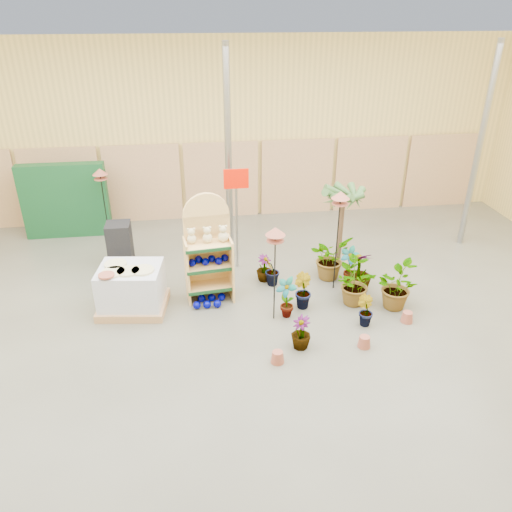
{
  "coord_description": "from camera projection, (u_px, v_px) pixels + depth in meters",
  "views": [
    {
      "loc": [
        -0.79,
        -6.53,
        5.13
      ],
      "look_at": [
        0.3,
        1.5,
        1.0
      ],
      "focal_mm": 35.0,
      "sensor_mm": 36.0,
      "label": 1
    }
  ],
  "objects": [
    {
      "name": "pallet_stack",
      "position": [
        132.0,
        289.0,
        9.17
      ],
      "size": [
        1.33,
        1.16,
        0.9
      ],
      "rotation": [
        0.0,
        0.0,
        -0.13
      ],
      "color": "#AC7F54",
      "rests_on": "ground"
    },
    {
      "name": "gazing_balls_floor",
      "position": [
        209.0,
        301.0,
        9.45
      ],
      "size": [
        0.63,
        0.39,
        0.15
      ],
      "color": "#00027A",
      "rests_on": "ground"
    },
    {
      "name": "potted_plant_3",
      "position": [
        360.0,
        272.0,
        9.73
      ],
      "size": [
        0.55,
        0.55,
        0.86
      ],
      "primitive_type": "imported",
      "rotation": [
        0.0,
        0.0,
        3.3
      ],
      "color": "#385E2A",
      "rests_on": "ground"
    },
    {
      "name": "potted_plant_0",
      "position": [
        286.0,
        298.0,
        8.96
      ],
      "size": [
        0.48,
        0.5,
        0.78
      ],
      "primitive_type": "imported",
      "rotation": [
        0.0,
        0.0,
        5.4
      ],
      "color": "#385E2A",
      "rests_on": "ground"
    },
    {
      "name": "teddy_bears",
      "position": [
        209.0,
        236.0,
        9.14
      ],
      "size": [
        0.76,
        0.19,
        0.32
      ],
      "color": "beige",
      "rests_on": "display_shelf"
    },
    {
      "name": "potted_plant_4",
      "position": [
        349.0,
        265.0,
        10.09
      ],
      "size": [
        0.49,
        0.47,
        0.78
      ],
      "primitive_type": "imported",
      "rotation": [
        0.0,
        0.0,
        5.65
      ],
      "color": "#385E2A",
      "rests_on": "ground"
    },
    {
      "name": "display_shelf",
      "position": [
        208.0,
        251.0,
        9.39
      ],
      "size": [
        0.92,
        0.64,
        2.07
      ],
      "rotation": [
        0.0,
        0.0,
        0.11
      ],
      "color": "tan",
      "rests_on": "ground"
    },
    {
      "name": "bird_table_back",
      "position": [
        100.0,
        174.0,
        11.18
      ],
      "size": [
        0.34,
        0.34,
        1.82
      ],
      "color": "black",
      "rests_on": "ground"
    },
    {
      "name": "potted_plant_1",
      "position": [
        302.0,
        291.0,
        9.28
      ],
      "size": [
        0.42,
        0.46,
        0.68
      ],
      "primitive_type": "imported",
      "rotation": [
        0.0,
        0.0,
        1.95
      ],
      "color": "#385E2A",
      "rests_on": "ground"
    },
    {
      "name": "potted_plant_10",
      "position": [
        395.0,
        286.0,
        9.24
      ],
      "size": [
        0.82,
        0.9,
        0.89
      ],
      "primitive_type": "imported",
      "rotation": [
        0.0,
        0.0,
        1.4
      ],
      "color": "#385E2A",
      "rests_on": "ground"
    },
    {
      "name": "potted_plant_2",
      "position": [
        353.0,
        283.0,
        9.34
      ],
      "size": [
        0.97,
        1.0,
        0.85
      ],
      "primitive_type": "imported",
      "rotation": [
        0.0,
        0.0,
        2.12
      ],
      "color": "#385E2A",
      "rests_on": "ground"
    },
    {
      "name": "trellis_stock",
      "position": [
        65.0,
        201.0,
        11.91
      ],
      "size": [
        2.0,
        0.3,
        1.8
      ],
      "primitive_type": "cube",
      "color": "#10431E",
      "rests_on": "ground"
    },
    {
      "name": "potted_plant_5",
      "position": [
        272.0,
        271.0,
        9.98
      ],
      "size": [
        0.43,
        0.46,
        0.66
      ],
      "primitive_type": "imported",
      "rotation": [
        0.0,
        0.0,
        4.19
      ],
      "color": "#385E2A",
      "rests_on": "ground"
    },
    {
      "name": "gazing_balls_shelf",
      "position": [
        209.0,
        260.0,
        9.34
      ],
      "size": [
        0.76,
        0.26,
        0.14
      ],
      "color": "#00027A",
      "rests_on": "display_shelf"
    },
    {
      "name": "potted_plant_7",
      "position": [
        301.0,
        332.0,
        8.18
      ],
      "size": [
        0.44,
        0.44,
        0.59
      ],
      "primitive_type": "imported",
      "rotation": [
        0.0,
        0.0,
        5.13
      ],
      "color": "#385E2A",
      "rests_on": "ground"
    },
    {
      "name": "bird_table_front",
      "position": [
        275.0,
        235.0,
        8.31
      ],
      "size": [
        0.34,
        0.34,
        1.81
      ],
      "color": "black",
      "rests_on": "ground"
    },
    {
      "name": "charcoal_planters",
      "position": [
        120.0,
        245.0,
        10.65
      ],
      "size": [
        0.5,
        0.5,
        1.0
      ],
      "color": "black",
      "rests_on": "ground"
    },
    {
      "name": "potted_plant_9",
      "position": [
        365.0,
        311.0,
        8.78
      ],
      "size": [
        0.36,
        0.39,
        0.57
      ],
      "primitive_type": "imported",
      "rotation": [
        0.0,
        0.0,
        2.0
      ],
      "color": "#385E2A",
      "rests_on": "ground"
    },
    {
      "name": "potted_plant_11",
      "position": [
        264.0,
        268.0,
        10.19
      ],
      "size": [
        0.44,
        0.44,
        0.56
      ],
      "primitive_type": "imported",
      "rotation": [
        0.0,
        0.0,
        0.76
      ],
      "color": "#385E2A",
      "rests_on": "ground"
    },
    {
      "name": "offer_sign",
      "position": [
        236.0,
        199.0,
        10.11
      ],
      "size": [
        0.5,
        0.08,
        2.2
      ],
      "color": "gray",
      "rests_on": "ground"
    },
    {
      "name": "room",
      "position": [
        242.0,
        206.0,
        7.98
      ],
      "size": [
        15.2,
        12.1,
        4.7
      ],
      "color": "#505043",
      "rests_on": "ground"
    },
    {
      "name": "potted_plant_6",
      "position": [
        330.0,
        257.0,
        10.23
      ],
      "size": [
        1.08,
        1.06,
        0.91
      ],
      "primitive_type": "imported",
      "rotation": [
        0.0,
        0.0,
        0.64
      ],
      "color": "#385E2A",
      "rests_on": "ground"
    },
    {
      "name": "palm",
      "position": [
        343.0,
        195.0,
        10.1
      ],
      "size": [
        0.7,
        0.7,
        1.91
      ],
      "color": "brown",
      "rests_on": "ground"
    },
    {
      "name": "bird_table_right",
      "position": [
        340.0,
        199.0,
        9.17
      ],
      "size": [
        0.34,
        0.34,
        2.05
      ],
      "color": "black",
      "rests_on": "ground"
    }
  ]
}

